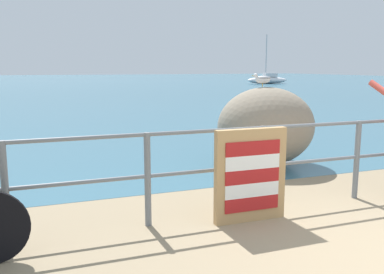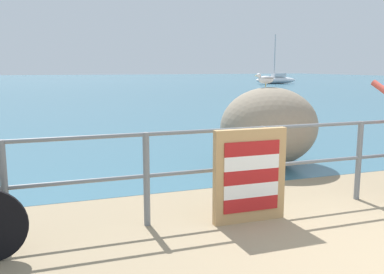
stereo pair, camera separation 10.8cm
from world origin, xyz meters
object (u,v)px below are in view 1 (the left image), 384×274
at_px(breakwater_boulder_main, 266,126).
at_px(sailboat, 268,80).
at_px(folded_deckchair_stack, 251,175).
at_px(seagull, 262,79).

distance_m(breakwater_boulder_main, sailboat, 36.56).
relative_size(folded_deckchair_stack, breakwater_boulder_main, 0.60).
distance_m(seagull, sailboat, 36.53).
bearing_deg(breakwater_boulder_main, sailboat, 59.36).
height_order(breakwater_boulder_main, seagull, seagull).
bearing_deg(folded_deckchair_stack, breakwater_boulder_main, 56.26).
height_order(folded_deckchair_stack, sailboat, sailboat).
relative_size(seagull, sailboat, 0.07).
bearing_deg(sailboat, breakwater_boulder_main, 62.05).
bearing_deg(seagull, breakwater_boulder_main, 153.60).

